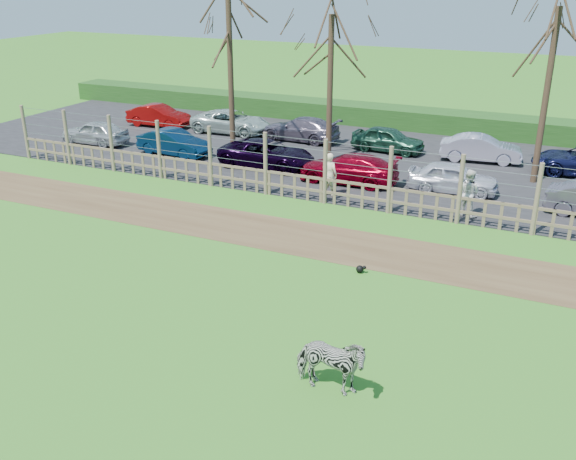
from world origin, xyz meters
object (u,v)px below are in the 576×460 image
at_px(car_1, 174,143).
at_px(car_7, 159,116).
at_px(tree_mid, 331,53).
at_px(car_3, 349,168).
at_px(car_4, 453,178).
at_px(tree_left, 229,33).
at_px(car_8, 231,122).
at_px(visitor_a, 330,174).
at_px(car_2, 267,154).
at_px(visitor_b, 468,193).
at_px(crow, 360,269).
at_px(car_11, 481,148).
at_px(car_9, 300,129).
at_px(tree_right, 552,54).
at_px(zebra, 330,364).
at_px(car_10, 388,139).
at_px(car_0, 95,132).

xyz_separation_m(car_1, car_7, (-4.18, 4.69, 0.00)).
bearing_deg(car_7, tree_mid, -103.51).
bearing_deg(car_3, car_4, 96.17).
bearing_deg(tree_mid, tree_left, -167.47).
bearing_deg(car_4, car_8, 63.05).
relative_size(tree_left, visitor_a, 4.57).
bearing_deg(tree_left, tree_mid, 12.53).
bearing_deg(visitor_a, car_2, -23.02).
distance_m(visitor_b, crow, 6.35).
bearing_deg(car_4, car_11, -8.77).
height_order(tree_left, car_4, tree_left).
distance_m(tree_mid, car_2, 5.21).
bearing_deg(visitor_a, car_9, -49.71).
xyz_separation_m(car_8, car_9, (4.08, 0.03, 0.00)).
xyz_separation_m(visitor_b, crow, (-1.97, -5.98, -0.78)).
xyz_separation_m(car_1, car_3, (8.97, -0.52, 0.00)).
bearing_deg(car_7, car_8, -86.38).
bearing_deg(tree_mid, car_9, 133.38).
bearing_deg(visitor_b, tree_mid, -17.54).
bearing_deg(visitor_b, visitor_a, 15.86).
relative_size(tree_right, car_8, 1.70).
bearing_deg(car_11, tree_left, 101.79).
distance_m(zebra, car_1, 19.51).
distance_m(visitor_a, car_10, 7.33).
xyz_separation_m(tree_right, car_4, (-2.84, -2.77, -4.60)).
xyz_separation_m(tree_left, car_8, (-2.24, 3.79, -4.98)).
xyz_separation_m(car_1, car_9, (4.32, 5.10, 0.00)).
bearing_deg(tree_left, car_4, -6.77).
distance_m(tree_left, car_10, 9.00).
bearing_deg(car_4, visitor_a, 114.19).
relative_size(tree_mid, visitor_b, 3.96).
bearing_deg(car_11, car_4, 169.70).
xyz_separation_m(car_2, car_4, (8.25, -0.05, 0.00)).
height_order(visitor_b, car_9, visitor_b).
bearing_deg(car_10, car_1, 122.25).
bearing_deg(car_3, car_1, -94.47).
xyz_separation_m(visitor_b, car_7, (-18.33, 7.10, -0.26)).
bearing_deg(car_0, tree_mid, 99.03).
distance_m(car_1, car_11, 14.34).
height_order(tree_mid, car_0, tree_mid).
height_order(car_0, car_4, same).
xyz_separation_m(tree_right, car_9, (-11.66, 2.32, -4.60)).
height_order(tree_mid, crow, tree_mid).
bearing_deg(car_2, tree_right, -77.19).
height_order(car_9, car_10, same).
bearing_deg(tree_left, car_11, 18.88).
xyz_separation_m(car_9, car_10, (4.73, -0.20, 0.00)).
bearing_deg(car_3, car_0, -93.67).
height_order(tree_left, car_10, tree_left).
height_order(tree_right, car_10, tree_right).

